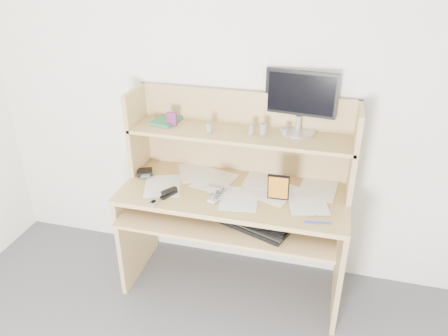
% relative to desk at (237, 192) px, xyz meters
% --- Properties ---
extents(back_wall, '(3.60, 0.04, 2.50)m').
position_rel_desk_xyz_m(back_wall, '(0.00, 0.24, 0.56)').
color(back_wall, white).
rests_on(back_wall, floor).
extents(desk, '(1.40, 0.70, 1.30)m').
position_rel_desk_xyz_m(desk, '(0.00, 0.00, 0.00)').
color(desk, tan).
rests_on(desk, floor).
extents(paper_clutter, '(1.32, 0.54, 0.01)m').
position_rel_desk_xyz_m(paper_clutter, '(0.00, -0.08, 0.06)').
color(paper_clutter, silver).
rests_on(paper_clutter, desk).
extents(keyboard, '(0.54, 0.35, 0.03)m').
position_rel_desk_xyz_m(keyboard, '(0.13, -0.26, -0.03)').
color(keyboard, black).
rests_on(keyboard, desk).
extents(tv_remote, '(0.10, 0.18, 0.02)m').
position_rel_desk_xyz_m(tv_remote, '(-0.07, -0.17, 0.07)').
color(tv_remote, '#A8A8A3').
rests_on(tv_remote, paper_clutter).
extents(flip_phone, '(0.05, 0.08, 0.02)m').
position_rel_desk_xyz_m(flip_phone, '(-0.42, -0.34, 0.07)').
color(flip_phone, '#B3B4B6').
rests_on(flip_phone, paper_clutter).
extents(stapler, '(0.08, 0.12, 0.04)m').
position_rel_desk_xyz_m(stapler, '(-0.37, -0.23, 0.08)').
color(stapler, black).
rests_on(stapler, paper_clutter).
extents(wallet, '(0.13, 0.12, 0.03)m').
position_rel_desk_xyz_m(wallet, '(-0.62, -0.02, 0.07)').
color(wallet, black).
rests_on(wallet, paper_clutter).
extents(sticky_note_pad, '(0.10, 0.10, 0.01)m').
position_rel_desk_xyz_m(sticky_note_pad, '(-0.07, -0.11, 0.06)').
color(sticky_note_pad, yellow).
rests_on(sticky_note_pad, desk).
extents(digital_camera, '(0.09, 0.05, 0.05)m').
position_rel_desk_xyz_m(digital_camera, '(-0.10, -0.14, 0.09)').
color(digital_camera, '#ABAAAD').
rests_on(digital_camera, paper_clutter).
extents(game_case, '(0.13, 0.02, 0.18)m').
position_rel_desk_xyz_m(game_case, '(0.28, -0.13, 0.15)').
color(game_case, black).
rests_on(game_case, paper_clutter).
extents(blue_pen, '(0.15, 0.03, 0.01)m').
position_rel_desk_xyz_m(blue_pen, '(0.52, -0.30, 0.07)').
color(blue_pen, '#192FC2').
rests_on(blue_pen, paper_clutter).
extents(card_box, '(0.07, 0.02, 0.09)m').
position_rel_desk_xyz_m(card_box, '(-0.44, 0.07, 0.43)').
color(card_box, maroon).
rests_on(card_box, desk).
extents(shelf_book, '(0.18, 0.22, 0.02)m').
position_rel_desk_xyz_m(shelf_book, '(-0.50, 0.12, 0.40)').
color(shelf_book, '#378A4C').
rests_on(shelf_book, desk).
extents(chip_stack_a, '(0.05, 0.05, 0.06)m').
position_rel_desk_xyz_m(chip_stack_a, '(-0.19, 0.03, 0.41)').
color(chip_stack_a, black).
rests_on(chip_stack_a, desk).
extents(chip_stack_b, '(0.04, 0.04, 0.06)m').
position_rel_desk_xyz_m(chip_stack_b, '(0.07, 0.06, 0.42)').
color(chip_stack_b, silver).
rests_on(chip_stack_b, desk).
extents(chip_stack_c, '(0.04, 0.04, 0.05)m').
position_rel_desk_xyz_m(chip_stack_c, '(0.27, 0.09, 0.41)').
color(chip_stack_c, black).
rests_on(chip_stack_c, desk).
extents(chip_stack_d, '(0.05, 0.05, 0.07)m').
position_rel_desk_xyz_m(chip_stack_d, '(0.14, 0.07, 0.42)').
color(chip_stack_d, silver).
rests_on(chip_stack_d, desk).
extents(monitor, '(0.43, 0.22, 0.37)m').
position_rel_desk_xyz_m(monitor, '(0.34, 0.18, 0.59)').
color(monitor, silver).
rests_on(monitor, desk).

